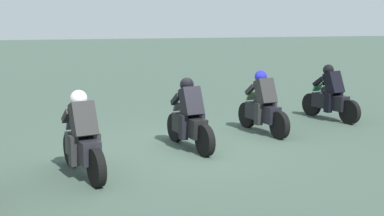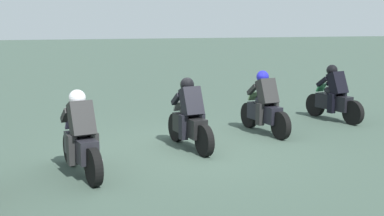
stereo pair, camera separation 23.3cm
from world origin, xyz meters
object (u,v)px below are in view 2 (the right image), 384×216
Objects in this scene: rider_lane_a at (334,98)px; rider_lane_d at (81,140)px; rider_lane_b at (265,108)px; rider_lane_c at (190,120)px.

rider_lane_d is at bearing 100.44° from rider_lane_a.
rider_lane_b is at bearing -76.92° from rider_lane_d.
rider_lane_d is at bearing 108.63° from rider_lane_c.
rider_lane_a is 0.99× the size of rider_lane_b.
rider_lane_d is at bearing 107.12° from rider_lane_b.
rider_lane_b and rider_lane_d have the same top height.
rider_lane_b is 4.95m from rider_lane_d.
rider_lane_b is 1.00× the size of rider_lane_c.
rider_lane_b is (-0.94, 2.45, 0.00)m from rider_lane_a.
rider_lane_a is at bearing -77.72° from rider_lane_c.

